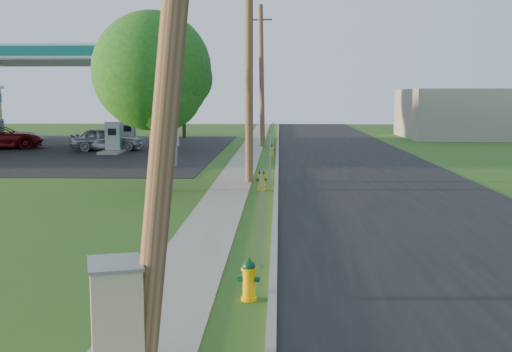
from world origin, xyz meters
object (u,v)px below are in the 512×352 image
(fuel_pump_se, at_px, (129,137))
(utility_cabinet, at_px, (116,319))
(car_red, at_px, (1,137))
(tree_lot, at_px, (185,81))
(utility_pole_far, at_px, (262,76))
(price_pylon, at_px, (173,55))
(car_silver, at_px, (107,139))
(hydrant_near, at_px, (249,280))
(hydrant_mid, at_px, (261,180))
(fuel_pump_ne, at_px, (113,141))
(utility_pole_mid, at_px, (249,58))
(tree_verge, at_px, (154,76))
(hydrant_far, at_px, (272,150))

(fuel_pump_se, xyz_separation_m, utility_cabinet, (8.08, -35.00, 0.01))
(car_red, bearing_deg, tree_lot, -62.47)
(utility_pole_far, bearing_deg, fuel_pump_se, -173.59)
(price_pylon, bearing_deg, utility_pole_far, 72.67)
(car_silver, bearing_deg, tree_lot, -18.36)
(hydrant_near, distance_m, car_silver, 31.18)
(fuel_pump_se, relative_size, hydrant_mid, 3.99)
(fuel_pump_ne, height_order, car_red, fuel_pump_ne)
(utility_pole_mid, xyz_separation_m, tree_verge, (-3.29, -2.52, -0.76))
(hydrant_far, xyz_separation_m, car_silver, (-10.48, 3.13, 0.40))
(tree_lot, relative_size, utility_cabinet, 4.93)
(fuel_pump_se, relative_size, hydrant_near, 4.32)
(tree_lot, bearing_deg, price_pylon, -83.00)
(tree_lot, bearing_deg, car_silver, -104.74)
(fuel_pump_ne, bearing_deg, hydrant_near, -71.07)
(utility_pole_mid, relative_size, tree_verge, 1.50)
(tree_verge, distance_m, car_silver, 18.43)
(fuel_pump_ne, height_order, hydrant_near, fuel_pump_ne)
(utility_pole_mid, bearing_deg, fuel_pump_ne, 124.40)
(tree_lot, distance_m, hydrant_far, 17.47)
(utility_cabinet, bearing_deg, hydrant_far, 86.85)
(utility_pole_mid, height_order, tree_verge, utility_pole_mid)
(fuel_pump_ne, height_order, utility_cabinet, fuel_pump_ne)
(price_pylon, xyz_separation_m, tree_verge, (0.61, -8.02, -1.24))
(fuel_pump_se, distance_m, tree_verge, 20.60)
(tree_verge, xyz_separation_m, hydrant_near, (3.98, -12.46, -3.83))
(hydrant_far, height_order, car_red, car_red)
(utility_cabinet, bearing_deg, car_red, 115.72)
(price_pylon, bearing_deg, car_red, 142.23)
(tree_verge, relative_size, hydrant_near, 8.81)
(tree_verge, height_order, car_red, tree_verge)
(utility_pole_mid, distance_m, car_red, 23.53)
(utility_pole_mid, distance_m, fuel_pump_ne, 16.31)
(hydrant_near, bearing_deg, utility_pole_mid, 92.65)
(utility_pole_mid, distance_m, utility_cabinet, 18.51)
(car_silver, bearing_deg, fuel_pump_se, -20.55)
(fuel_pump_ne, distance_m, hydrant_mid, 17.90)
(utility_pole_far, distance_m, hydrant_far, 8.09)
(hydrant_mid, xyz_separation_m, car_silver, (-10.24, 16.62, 0.36))
(fuel_pump_se, xyz_separation_m, tree_lot, (2.41, 9.57, 3.93))
(price_pylon, bearing_deg, fuel_pump_se, 113.50)
(fuel_pump_ne, distance_m, hydrant_far, 9.85)
(price_pylon, relative_size, hydrant_near, 9.25)
(hydrant_near, distance_m, car_red, 35.42)
(utility_pole_mid, relative_size, price_pylon, 1.43)
(hydrant_far, relative_size, car_red, 0.13)
(utility_pole_far, relative_size, fuel_pump_se, 2.97)
(utility_pole_mid, height_order, car_red, utility_pole_mid)
(hydrant_far, bearing_deg, fuel_pump_ne, 170.01)
(tree_lot, height_order, utility_cabinet, tree_lot)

